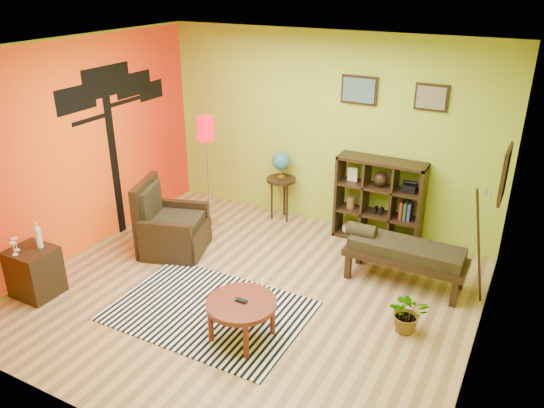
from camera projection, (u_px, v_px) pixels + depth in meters
The scene contains 11 objects.
ground at pixel (249, 294), 6.28m from camera, with size 5.00×5.00×0.00m, color tan.
room_shell at pixel (239, 147), 5.60m from camera, with size 5.04×4.54×2.82m.
zebra_rug at pixel (209, 311), 5.96m from camera, with size 2.14×1.50×0.01m, color white.
coffee_table at pixel (241, 307), 5.38m from camera, with size 0.72×0.72×0.47m.
armchair at pixel (170, 230), 7.15m from camera, with size 1.02×1.01×0.99m.
side_cabinet at pixel (35, 271), 6.17m from camera, with size 0.50×0.45×0.90m.
floor_lamp at pixel (206, 139), 7.48m from camera, with size 0.25×0.25×1.65m.
globe_table at pixel (281, 169), 7.85m from camera, with size 0.44×0.44×1.08m.
cube_shelf at pixel (380, 201), 7.28m from camera, with size 1.20×0.35×1.20m.
bench at pixel (402, 251), 6.34m from camera, with size 1.47×0.52×0.67m.
potted_plant at pixel (408, 317), 5.57m from camera, with size 0.41×0.46×0.36m, color #26661E.
Camera 1 is at (2.74, -4.56, 3.52)m, focal length 35.00 mm.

